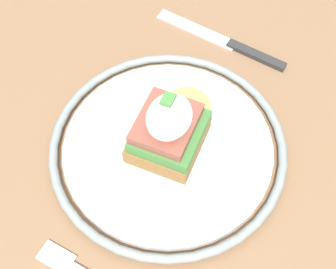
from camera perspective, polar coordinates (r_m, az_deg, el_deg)
name	(u,v)px	position (r m, az deg, el deg)	size (l,w,h in m)	color
dining_table	(147,207)	(0.64, -2.64, -8.80)	(0.89, 0.85, 0.74)	#846042
plate	(168,147)	(0.53, 0.00, -1.53)	(0.27, 0.27, 0.02)	white
sandwich	(169,128)	(0.50, 0.12, 0.75)	(0.12, 0.07, 0.09)	olive
knife	(230,44)	(0.64, 7.59, 10.87)	(0.05, 0.19, 0.01)	#2D2D2D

